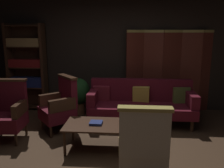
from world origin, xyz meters
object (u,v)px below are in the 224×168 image
(armchair_gilt_accent, at_px, (143,147))
(armchair_wing_right, at_px, (60,105))
(potted_plant, at_px, (78,93))
(bookshelf, at_px, (27,66))
(velvet_couch, at_px, (141,101))
(book_navy_cloth, at_px, (96,123))
(folding_screen, at_px, (171,70))
(coffee_table, at_px, (97,127))
(armchair_wing_left, at_px, (8,112))

(armchair_gilt_accent, xyz_separation_m, armchair_wing_right, (-1.48, 1.55, 0.00))
(potted_plant, bearing_deg, bookshelf, 166.92)
(armchair_wing_right, bearing_deg, velvet_couch, 18.16)
(armchair_gilt_accent, bearing_deg, bookshelf, 133.25)
(potted_plant, bearing_deg, book_navy_cloth, -68.43)
(bookshelf, relative_size, potted_plant, 2.46)
(folding_screen, xyz_separation_m, book_navy_cloth, (-1.50, -2.08, -0.55))
(bookshelf, bearing_deg, coffee_table, -45.04)
(potted_plant, bearing_deg, coffee_table, -68.19)
(armchair_wing_right, distance_m, potted_plant, 0.96)
(folding_screen, relative_size, coffee_table, 2.14)
(folding_screen, distance_m, armchair_wing_right, 2.71)
(armchair_wing_left, bearing_deg, velvet_couch, 21.99)
(armchair_wing_left, bearing_deg, armchair_gilt_accent, -26.02)
(armchair_gilt_accent, distance_m, potted_plant, 2.84)
(velvet_couch, bearing_deg, bookshelf, 164.68)
(velvet_couch, height_order, armchair_wing_right, armchair_wing_right)
(folding_screen, distance_m, armchair_wing_left, 3.61)
(potted_plant, bearing_deg, armchair_gilt_accent, -61.70)
(coffee_table, xyz_separation_m, armchair_wing_left, (-1.59, 0.26, 0.12))
(folding_screen, bearing_deg, bookshelf, -177.81)
(armchair_wing_right, bearing_deg, potted_plant, 82.20)
(velvet_couch, relative_size, potted_plant, 2.54)
(armchair_wing_left, xyz_separation_m, book_navy_cloth, (1.58, -0.27, -0.05))
(armchair_wing_left, relative_size, armchair_wing_right, 1.00)
(coffee_table, xyz_separation_m, armchair_wing_right, (-0.79, 0.70, 0.12))
(bookshelf, xyz_separation_m, coffee_table, (1.95, -1.95, -0.69))
(folding_screen, bearing_deg, armchair_wing_right, -148.87)
(folding_screen, height_order, bookshelf, bookshelf)
(velvet_couch, distance_m, potted_plant, 1.48)
(armchair_wing_right, distance_m, book_navy_cloth, 1.06)
(bookshelf, height_order, velvet_couch, bookshelf)
(velvet_couch, xyz_separation_m, book_navy_cloth, (-0.76, -1.21, -0.02))
(bookshelf, relative_size, armchair_wing_right, 1.97)
(armchair_gilt_accent, height_order, potted_plant, armchair_gilt_accent)
(coffee_table, bearing_deg, armchair_gilt_accent, -51.08)
(bookshelf, xyz_separation_m, armchair_gilt_accent, (2.63, -2.80, -0.57))
(folding_screen, xyz_separation_m, armchair_wing_right, (-2.28, -1.38, -0.50))
(armchair_wing_right, xyz_separation_m, book_navy_cloth, (0.78, -0.71, -0.05))
(bookshelf, bearing_deg, folding_screen, 2.19)
(folding_screen, relative_size, book_navy_cloth, 10.98)
(folding_screen, height_order, armchair_wing_left, folding_screen)
(bookshelf, relative_size, armchair_wing_left, 1.97)
(armchair_wing_right, height_order, potted_plant, armchair_wing_right)
(folding_screen, height_order, coffee_table, folding_screen)
(coffee_table, relative_size, potted_plant, 1.20)
(bookshelf, bearing_deg, book_navy_cloth, -45.18)
(velvet_couch, xyz_separation_m, coffee_table, (-0.75, -1.21, -0.08))
(coffee_table, bearing_deg, book_navy_cloth, -156.10)
(bookshelf, bearing_deg, velvet_couch, -15.32)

